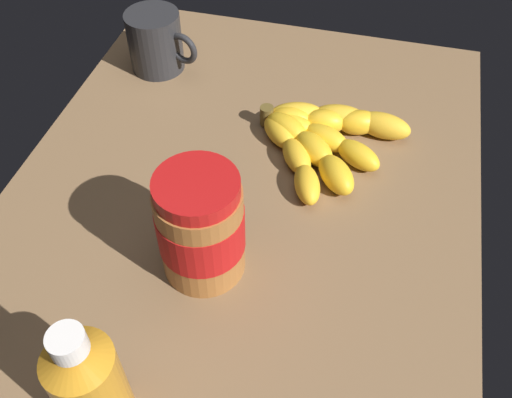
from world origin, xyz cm
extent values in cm
cube|color=brown|center=(0.00, 0.00, -2.04)|extent=(81.54, 61.78, 4.08)
ellipsoid|color=gold|center=(-10.29, 2.65, 1.64)|extent=(7.11, 7.07, 3.29)
ellipsoid|color=gold|center=(-6.09, 5.99, 1.64)|extent=(7.46, 6.39, 3.29)
ellipsoid|color=gold|center=(-1.28, 8.38, 1.64)|extent=(7.47, 5.43, 3.29)
ellipsoid|color=gold|center=(-11.13, 3.44, 1.89)|extent=(6.79, 7.98, 3.78)
ellipsoid|color=gold|center=(-7.86, 7.99, 1.89)|extent=(7.49, 7.77, 3.78)
ellipsoid|color=gold|center=(-3.75, 11.79, 1.89)|extent=(7.89, 7.25, 3.78)
ellipsoid|color=gold|center=(-12.40, 3.88, 1.67)|extent=(4.71, 7.46, 3.34)
ellipsoid|color=gold|center=(-10.82, 9.16, 1.67)|extent=(5.63, 7.66, 3.34)
ellipsoid|color=gold|center=(-8.40, 14.12, 1.67)|extent=(6.40, 7.65, 3.34)
ellipsoid|color=gold|center=(-13.49, 3.64, 1.83)|extent=(3.97, 6.28, 3.66)
ellipsoid|color=gold|center=(-14.02, 8.49, 1.83)|extent=(4.59, 6.61, 3.66)
ellipsoid|color=gold|center=(-15.06, 13.25, 1.83)|extent=(5.15, 6.86, 3.66)
ellipsoid|color=gold|center=(-14.50, 4.23, 1.85)|extent=(5.63, 8.64, 3.70)
ellipsoid|color=gold|center=(-15.50, 10.47, 1.85)|extent=(4.15, 8.15, 3.70)
ellipsoid|color=gold|center=(-15.22, 16.79, 1.85)|extent=(4.83, 8.41, 3.70)
cylinder|color=brown|center=(-13.29, -0.29, 1.80)|extent=(2.00, 2.00, 3.00)
cylinder|color=#9E602D|center=(12.99, -1.13, 6.25)|extent=(9.65, 9.65, 12.50)
cylinder|color=#B71414|center=(12.99, -1.13, 6.88)|extent=(9.84, 9.84, 5.63)
cylinder|color=#B71414|center=(12.99, -1.13, 13.39)|extent=(9.20, 9.20, 1.78)
cylinder|color=orange|center=(32.44, -5.36, 5.66)|extent=(6.46, 6.46, 11.31)
cone|color=orange|center=(32.44, -5.36, 12.28)|extent=(6.46, 6.46, 1.94)
cylinder|color=white|center=(32.44, -5.36, 14.31)|extent=(3.20, 3.20, 2.11)
cylinder|color=#262628|center=(-23.06, -20.81, 4.79)|extent=(8.61, 8.61, 9.59)
torus|color=#262628|center=(-21.54, -15.52, 5.27)|extent=(2.40, 5.29, 5.22)
camera|label=1|loc=(49.49, 14.61, 55.87)|focal=39.89mm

